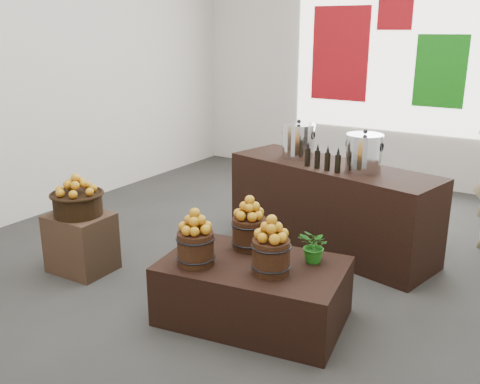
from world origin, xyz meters
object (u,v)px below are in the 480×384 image
Objects in this scene: crate at (81,243)px; display_table at (253,291)px; counter at (330,207)px; wicker_basket at (78,204)px; stock_pot_center at (364,154)px; stock_pot_left at (298,142)px.

display_table is (1.88, 0.10, -0.04)m from crate.
display_table is 1.72m from counter.
crate is 1.89m from display_table.
crate is at bearing -122.51° from counter.
wicker_basket is (0.00, 0.00, 0.39)m from crate.
stock_pot_center is (0.35, -0.08, 0.64)m from counter.
wicker_basket is at bearing -141.40° from stock_pot_center.
display_table is 4.11× the size of stock_pot_left.
counter is 0.73m from stock_pot_center.
wicker_basket is at bearing -122.51° from counter.
crate is 1.64× the size of stock_pot_left.
wicker_basket is 1.31× the size of stock_pot_left.
stock_pot_left is at bearing 54.44° from crate.
crate is 0.40× the size of display_table.
wicker_basket is 2.57m from counter.
wicker_basket is 2.39m from stock_pot_left.
crate reaches higher than display_table.
display_table is at bearing -75.10° from counter.
counter reaches higher than display_table.
wicker_basket reaches higher than display_table.
stock_pot_center is at bearing -12.60° from stock_pot_left.
display_table is at bearing -99.86° from stock_pot_center.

